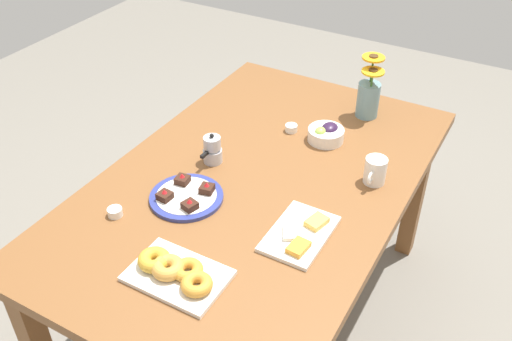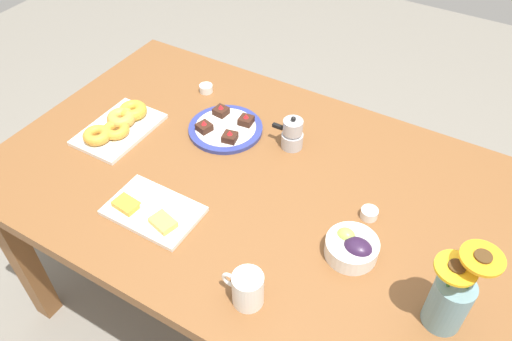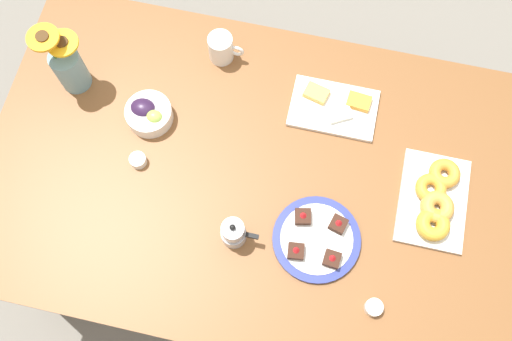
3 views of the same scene
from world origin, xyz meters
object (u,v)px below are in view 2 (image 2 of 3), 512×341
Objects in this scene: dining_table at (256,199)px; jam_cup_berry at (369,213)px; coffee_mug at (247,289)px; flower_vase at (450,299)px; croissant_platter at (119,125)px; moka_pot at (292,134)px; cheese_platter at (152,211)px; jam_cup_honey at (206,88)px; dessert_plate at (226,128)px; grape_bowl at (352,247)px.

dining_table is 0.36m from jam_cup_berry.
flower_vase reaches higher than coffee_mug.
jam_cup_berry is (-0.16, -0.40, -0.03)m from coffee_mug.
croissant_platter is 0.58m from moka_pot.
dining_table is 0.24m from moka_pot.
cheese_platter is (0.37, -0.10, -0.04)m from coffee_mug.
flower_vase is (-0.26, 0.21, 0.08)m from jam_cup_berry.
jam_cup_honey is 0.19× the size of dessert_plate.
jam_cup_honey is at bearing -48.91° from coffee_mug.
coffee_mug reaches higher than dessert_plate.
moka_pot is (0.17, -0.55, -0.00)m from coffee_mug.
cheese_platter is 1.05× the size of dessert_plate.
coffee_mug reaches higher than dining_table.
croissant_platter is 1.10× the size of flower_vase.
grape_bowl is at bearing -122.71° from coffee_mug.
grape_bowl reaches higher than jam_cup_berry.
dessert_plate is at bearing 10.35° from moka_pot.
moka_pot reaches higher than dining_table.
coffee_mug is at bearing 154.54° from croissant_platter.
dessert_plate is at bearing -149.70° from croissant_platter.
grape_bowl reaches higher than croissant_platter.
croissant_platter is 5.90× the size of jam_cup_honey.
croissant_platter is at bearing 69.49° from jam_cup_honey.
grape_bowl reaches higher than dining_table.
flower_vase is (-1.00, 0.48, 0.08)m from jam_cup_honey.
dessert_plate is at bearing -25.00° from grape_bowl.
grape_bowl is at bearing 92.89° from jam_cup_berry.
dining_table is at bearing 5.80° from jam_cup_berry.
jam_cup_honey is at bearing -14.95° from moka_pot.
flower_vase reaches higher than dining_table.
grape_bowl reaches higher than dessert_plate.
cheese_platter is at bearing 93.04° from dessert_plate.
grape_bowl is at bearing 155.00° from dessert_plate.
croissant_platter is at bearing 4.21° from jam_cup_berry.
grape_bowl is 2.88× the size of jam_cup_berry.
croissant_platter reaches higher than cheese_platter.
cheese_platter is at bearing 65.68° from moka_pot.
croissant_platter is at bearing 22.46° from moka_pot.
dessert_plate reaches higher than dining_table.
moka_pot is at bearing 165.05° from jam_cup_honey.
moka_pot is (-0.23, -0.04, 0.04)m from dessert_plate.
dining_table is 0.50m from jam_cup_honey.
moka_pot is at bearing -114.32° from cheese_platter.
dessert_plate is at bearing -22.11° from flower_vase.
coffee_mug is 2.31× the size of jam_cup_honey.
grape_bowl reaches higher than jam_cup_honey.
croissant_platter reaches higher than dining_table.
jam_cup_honey is at bearing -110.51° from croissant_platter.
grape_bowl is at bearing 162.67° from dining_table.
cheese_platter is at bearing 144.60° from croissant_platter.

